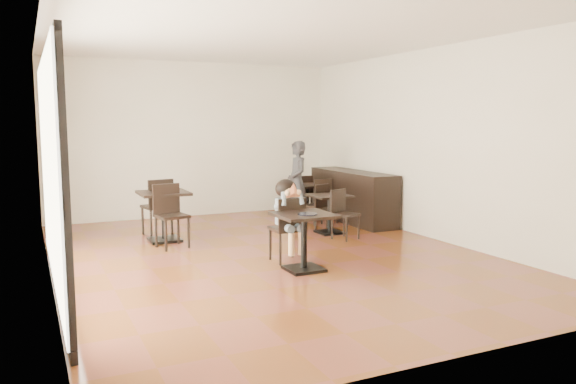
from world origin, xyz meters
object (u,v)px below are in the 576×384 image
child_chair (287,229)px  adult_patron (297,182)px  cafe_table_mid (329,214)px  cafe_table_left (164,216)px  chair_left_a (157,207)px  chair_mid_a (315,206)px  chair_left_b (172,216)px  child (286,221)px  child_table (304,242)px  cafe_table_back (307,202)px  chair_mid_b (345,215)px  chair_back_a (301,195)px  chair_back_b (326,201)px

child_chair → adult_patron: size_ratio=0.58×
adult_patron → cafe_table_mid: size_ratio=2.31×
cafe_table_left → chair_left_a: (0.00, 0.55, 0.08)m
cafe_table_left → chair_mid_a: bearing=-1.1°
adult_patron → chair_left_b: size_ratio=1.61×
child → cafe_table_left: 2.46m
child_chair → cafe_table_left: (-1.26, 2.10, -0.05)m
child → child_table: bearing=-90.0°
chair_mid_a → cafe_table_left: bearing=-21.0°
child_table → child: (-0.00, 0.55, 0.20)m
child_table → cafe_table_left: (-1.26, 2.65, 0.03)m
child_chair → cafe_table_left: child_chair is taller
cafe_table_left → chair_mid_a: 2.80m
chair_left_a → chair_mid_a: bearing=157.4°
child_chair → chair_left_a: size_ratio=0.93×
child → cafe_table_back: (1.89, 3.05, -0.23)m
chair_mid_b → chair_left_b: chair_left_b is taller
cafe_table_left → child: bearing=-59.0°
child → adult_patron: size_ratio=0.73×
cafe_table_mid → chair_mid_b: 0.55m
child_table → child_chair: 0.56m
cafe_table_left → chair_back_a: bearing=24.4°
cafe_table_left → cafe_table_back: (3.15, 0.94, -0.06)m
child_table → chair_mid_b: (1.54, 1.50, 0.03)m
child_chair → chair_back_b: child_chair is taller
child_table → cafe_table_left: size_ratio=0.93×
cafe_table_left → chair_mid_b: 3.03m
adult_patron → cafe_table_left: bearing=-70.1°
child_table → chair_left_b: bearing=121.0°
child → chair_left_b: 2.00m
child_chair → cafe_table_back: 3.59m
adult_patron → cafe_table_back: 0.66m
chair_mid_a → chair_back_a: chair_back_a is taller
child → chair_mid_b: child is taller
adult_patron → chair_left_a: adult_patron is taller
child_chair → cafe_table_left: 2.45m
child_chair → chair_mid_a: 2.56m
adult_patron → chair_mid_b: adult_patron is taller
cafe_table_mid → cafe_table_back: bearing=77.3°
child_table → chair_mid_a: (1.54, 2.60, 0.03)m
chair_mid_b → adult_patron: bearing=71.0°
child_table → chair_left_a: (-1.26, 3.20, 0.11)m
child_chair → adult_patron: (1.51, 2.75, 0.34)m
cafe_table_back → adult_patron: bearing=-141.6°
cafe_table_mid → chair_back_b: (0.49, 1.00, 0.07)m
cafe_table_back → chair_left_b: size_ratio=0.70×
child → chair_mid_b: bearing=31.6°
cafe_table_back → chair_mid_a: bearing=-109.3°
cafe_table_mid → chair_mid_a: (0.00, 0.55, 0.07)m
cafe_table_left → cafe_table_mid: bearing=-12.2°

